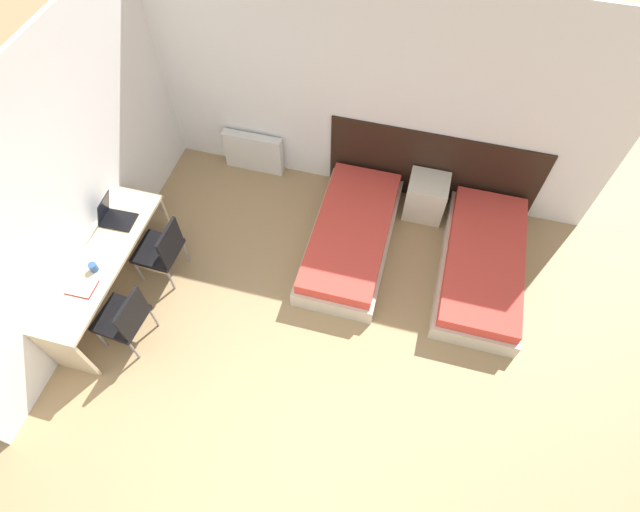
% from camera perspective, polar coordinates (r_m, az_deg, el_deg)
% --- Properties ---
extents(ground_plane, '(20.00, 20.00, 0.00)m').
position_cam_1_polar(ground_plane, '(5.04, -6.29, -22.09)').
color(ground_plane, '#9E7F56').
extents(wall_back, '(5.74, 0.05, 2.70)m').
position_cam_1_polar(wall_back, '(5.78, 4.44, 17.80)').
color(wall_back, white).
rests_on(wall_back, ground_plane).
extents(wall_left, '(0.05, 4.61, 2.70)m').
position_cam_1_polar(wall_left, '(5.45, -25.98, 8.61)').
color(wall_left, white).
rests_on(wall_left, ground_plane).
extents(headboard_panel, '(2.53, 0.03, 1.04)m').
position_cam_1_polar(headboard_panel, '(6.26, 12.75, 9.78)').
color(headboard_panel, black).
rests_on(headboard_panel, ground_plane).
extents(bed_near_window, '(0.91, 1.95, 0.38)m').
position_cam_1_polar(bed_near_window, '(5.88, 3.55, 2.27)').
color(bed_near_window, beige).
rests_on(bed_near_window, ground_plane).
extents(bed_near_door, '(0.91, 1.95, 0.38)m').
position_cam_1_polar(bed_near_door, '(5.93, 18.05, -0.90)').
color(bed_near_door, beige).
rests_on(bed_near_door, ground_plane).
extents(nightstand, '(0.47, 0.43, 0.54)m').
position_cam_1_polar(nightstand, '(6.27, 12.02, 6.63)').
color(nightstand, beige).
rests_on(nightstand, ground_plane).
extents(radiator, '(0.78, 0.12, 0.56)m').
position_cam_1_polar(radiator, '(6.70, -7.60, 11.66)').
color(radiator, silver).
rests_on(radiator, ground_plane).
extents(desk, '(0.52, 1.86, 0.74)m').
position_cam_1_polar(desk, '(5.62, -23.38, -1.17)').
color(desk, '#C6B28E').
rests_on(desk, ground_plane).
extents(chair_near_laptop, '(0.47, 0.47, 0.84)m').
position_cam_1_polar(chair_near_laptop, '(5.68, -17.64, 0.79)').
color(chair_near_laptop, black).
rests_on(chair_near_laptop, ground_plane).
extents(chair_near_notebook, '(0.49, 0.49, 0.84)m').
position_cam_1_polar(chair_near_notebook, '(5.35, -21.44, -6.55)').
color(chair_near_notebook, black).
rests_on(chair_near_notebook, ground_plane).
extents(laptop, '(0.36, 0.26, 0.34)m').
position_cam_1_polar(laptop, '(5.68, -22.53, 4.25)').
color(laptop, black).
rests_on(laptop, desk).
extents(open_notebook, '(0.27, 0.22, 0.02)m').
position_cam_1_polar(open_notebook, '(5.35, -25.57, -3.24)').
color(open_notebook, '#B21E1E').
rests_on(open_notebook, desk).
extents(mug, '(0.08, 0.08, 0.09)m').
position_cam_1_polar(mug, '(5.39, -24.49, -1.17)').
color(mug, '#2D5184').
rests_on(mug, desk).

